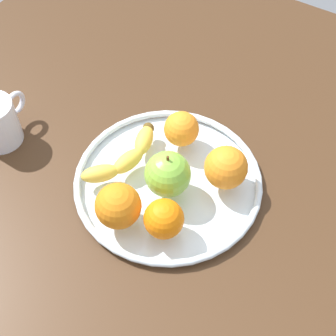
{
  "coord_description": "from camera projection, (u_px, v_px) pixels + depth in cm",
  "views": [
    {
      "loc": [
        -41.99,
        -25.84,
        71.22
      ],
      "look_at": [
        0.0,
        0.0,
        4.8
      ],
      "focal_mm": 52.98,
      "sensor_mm": 36.0,
      "label": 1
    }
  ],
  "objects": [
    {
      "name": "orange_front_left",
      "position": [
        118.0,
        206.0,
        0.77
      ],
      "size": [
        7.42,
        7.42,
        7.42
      ],
      "primitive_type": "sphere",
      "color": "orange",
      "rests_on": "fruit_bowl"
    },
    {
      "name": "apple",
      "position": [
        168.0,
        174.0,
        0.81
      ],
      "size": [
        7.74,
        7.74,
        8.54
      ],
      "color": "#7FBF3B",
      "rests_on": "fruit_bowl"
    },
    {
      "name": "orange_back_right",
      "position": [
        164.0,
        219.0,
        0.77
      ],
      "size": [
        6.41,
        6.41,
        6.41
      ],
      "primitive_type": "sphere",
      "color": "orange",
      "rests_on": "fruit_bowl"
    },
    {
      "name": "ground_plane",
      "position": [
        168.0,
        191.0,
        0.88
      ],
      "size": [
        123.55,
        123.55,
        4.0
      ],
      "primitive_type": "cube",
      "color": "#422A18"
    },
    {
      "name": "banana",
      "position": [
        126.0,
        156.0,
        0.86
      ],
      "size": [
        17.53,
        8.16,
        3.04
      ],
      "rotation": [
        0.0,
        0.0,
        -0.23
      ],
      "color": "yellow",
      "rests_on": "fruit_bowl"
    },
    {
      "name": "fruit_bowl",
      "position": [
        168.0,
        181.0,
        0.86
      ],
      "size": [
        32.65,
        32.65,
        1.8
      ],
      "color": "silver",
      "rests_on": "ground_plane"
    },
    {
      "name": "orange_center",
      "position": [
        181.0,
        129.0,
        0.88
      ],
      "size": [
        6.3,
        6.3,
        6.3
      ],
      "primitive_type": "sphere",
      "color": "orange",
      "rests_on": "fruit_bowl"
    },
    {
      "name": "orange_back_left",
      "position": [
        226.0,
        167.0,
        0.82
      ],
      "size": [
        7.34,
        7.34,
        7.34
      ],
      "primitive_type": "sphere",
      "color": "orange",
      "rests_on": "fruit_bowl"
    }
  ]
}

